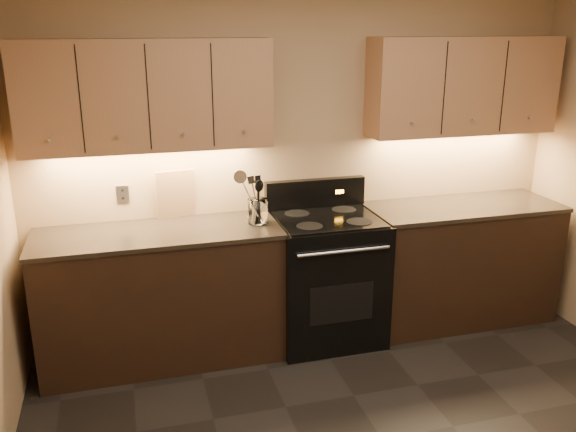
{
  "coord_description": "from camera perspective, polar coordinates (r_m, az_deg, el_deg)",
  "views": [
    {
      "loc": [
        -1.29,
        -2.19,
        2.24
      ],
      "look_at": [
        -0.27,
        1.45,
        1.04
      ],
      "focal_mm": 38.0,
      "sensor_mm": 36.0,
      "label": 1
    }
  ],
  "objects": [
    {
      "name": "utensil_crock",
      "position": [
        4.16,
        -2.84,
        0.37
      ],
      "size": [
        0.16,
        0.16,
        0.17
      ],
      "color": "white",
      "rests_on": "counter_left"
    },
    {
      "name": "wooden_spoon",
      "position": [
        4.13,
        -3.21,
        1.49
      ],
      "size": [
        0.11,
        0.13,
        0.31
      ],
      "primitive_type": null,
      "rotation": [
        -0.16,
        0.2,
        0.25
      ],
      "color": "tan",
      "rests_on": "utensil_crock"
    },
    {
      "name": "steel_skimmer",
      "position": [
        4.12,
        -2.55,
        1.9
      ],
      "size": [
        0.23,
        0.15,
        0.38
      ],
      "primitive_type": null,
      "rotation": [
        -0.14,
        -0.4,
        -0.03
      ],
      "color": "silver",
      "rests_on": "utensil_crock"
    },
    {
      "name": "wall_back",
      "position": [
        4.48,
        1.47,
        5.49
      ],
      "size": [
        4.0,
        0.04,
        2.6
      ],
      "primitive_type": "cube",
      "color": "tan",
      "rests_on": "ground"
    },
    {
      "name": "upper_cab_right",
      "position": [
        4.76,
        16.08,
        11.62
      ],
      "size": [
        1.44,
        0.3,
        0.7
      ],
      "primitive_type": "cube",
      "color": "#A57652",
      "rests_on": "wall_back"
    },
    {
      "name": "counter_right",
      "position": [
        4.94,
        15.68,
        -4.16
      ],
      "size": [
        1.46,
        0.62,
        0.93
      ],
      "color": "black",
      "rests_on": "ground"
    },
    {
      "name": "outlet_plate",
      "position": [
        4.33,
        -15.21,
        1.99
      ],
      "size": [
        0.08,
        0.01,
        0.12
      ],
      "primitive_type": "cube",
      "color": "#B2B5BA",
      "rests_on": "wall_back"
    },
    {
      "name": "cutting_board",
      "position": [
        4.33,
        -10.47,
        2.05
      ],
      "size": [
        0.27,
        0.08,
        0.34
      ],
      "primitive_type": "cube",
      "rotation": [
        0.1,
        0.0,
        0.13
      ],
      "color": "tan",
      "rests_on": "counter_left"
    },
    {
      "name": "counter_left",
      "position": [
        4.28,
        -11.75,
        -7.29
      ],
      "size": [
        1.62,
        0.62,
        0.93
      ],
      "color": "black",
      "rests_on": "ground"
    },
    {
      "name": "upper_cab_left",
      "position": [
        4.07,
        -13.09,
        10.95
      ],
      "size": [
        1.6,
        0.3,
        0.7
      ],
      "primitive_type": "cube",
      "color": "#A57652",
      "rests_on": "wall_back"
    },
    {
      "name": "black_turner",
      "position": [
        4.12,
        -2.76,
        1.66
      ],
      "size": [
        0.11,
        0.13,
        0.34
      ],
      "primitive_type": null,
      "rotation": [
        -0.08,
        0.04,
        0.37
      ],
      "color": "black",
      "rests_on": "utensil_crock"
    },
    {
      "name": "steel_spatula",
      "position": [
        4.16,
        -2.64,
        1.86
      ],
      "size": [
        0.17,
        0.12,
        0.35
      ],
      "primitive_type": null,
      "rotation": [
        0.09,
        -0.19,
        -0.23
      ],
      "color": "silver",
      "rests_on": "utensil_crock"
    },
    {
      "name": "stove",
      "position": [
        4.47,
        3.57,
        -5.65
      ],
      "size": [
        0.76,
        0.68,
        1.14
      ],
      "color": "black",
      "rests_on": "ground"
    },
    {
      "name": "black_spoon",
      "position": [
        4.15,
        -2.96,
        1.6
      ],
      "size": [
        0.06,
        0.14,
        0.31
      ],
      "primitive_type": null,
      "rotation": [
        0.27,
        0.0,
        0.03
      ],
      "color": "black",
      "rests_on": "utensil_crock"
    }
  ]
}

